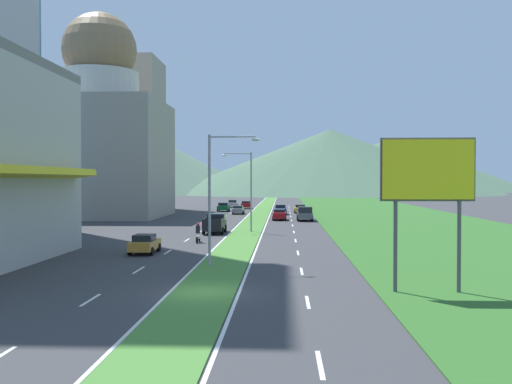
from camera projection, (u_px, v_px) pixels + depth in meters
ground_plane at (204, 293)px, 28.83m from camera, size 600.00×600.00×0.00m
grass_median at (258, 217)px, 88.75m from camera, size 3.20×240.00×0.06m
grass_verge_right at (393, 217)px, 87.76m from camera, size 24.00×240.00×0.06m
lane_dash_left_2 at (91, 300)px, 27.12m from camera, size 0.16×2.80×0.01m
lane_dash_left_3 at (139, 270)px, 36.13m from camera, size 0.16×2.80×0.01m
lane_dash_left_4 at (168, 252)px, 45.14m from camera, size 0.16×2.80×0.01m
lane_dash_left_5 at (187, 240)px, 54.15m from camera, size 0.16×2.80×0.01m
lane_dash_left_6 at (201, 232)px, 63.16m from camera, size 0.16×2.80×0.01m
lane_dash_left_7 at (211, 225)px, 72.17m from camera, size 0.16×2.80×0.01m
lane_dash_left_8 at (219, 220)px, 81.18m from camera, size 0.16×2.80×0.01m
lane_dash_left_9 at (226, 216)px, 90.19m from camera, size 0.16×2.80×0.01m
lane_dash_left_10 at (231, 213)px, 99.20m from camera, size 0.16×2.80×0.01m
lane_dash_left_11 at (235, 210)px, 108.21m from camera, size 0.16×2.80×0.01m
lane_dash_left_12 at (239, 208)px, 117.21m from camera, size 0.16×2.80×0.01m
lane_dash_left_13 at (242, 206)px, 126.22m from camera, size 0.16×2.80×0.01m
lane_dash_right_1 at (320, 364)px, 17.62m from camera, size 0.16×2.80×0.01m
lane_dash_right_2 at (308, 302)px, 26.63m from camera, size 0.16×2.80×0.01m
lane_dash_right_3 at (302, 271)px, 35.64m from camera, size 0.16×2.80×0.01m
lane_dash_right_4 at (298, 253)px, 44.65m from camera, size 0.16×2.80×0.01m
lane_dash_right_5 at (296, 241)px, 53.66m from camera, size 0.16×2.80×0.01m
lane_dash_right_6 at (294, 232)px, 62.67m from camera, size 0.16×2.80×0.01m
lane_dash_right_7 at (293, 225)px, 71.68m from camera, size 0.16×2.80×0.01m
lane_dash_right_8 at (292, 220)px, 80.69m from camera, size 0.16×2.80×0.01m
lane_dash_right_9 at (291, 216)px, 89.70m from camera, size 0.16×2.80×0.01m
lane_dash_right_10 at (290, 213)px, 98.71m from camera, size 0.16×2.80×0.01m
lane_dash_right_11 at (290, 210)px, 107.72m from camera, size 0.16×2.80×0.01m
lane_dash_right_12 at (289, 208)px, 116.73m from camera, size 0.16×2.80×0.01m
lane_dash_right_13 at (289, 206)px, 125.74m from camera, size 0.16×2.80×0.01m
edge_line_median_left at (246, 217)px, 88.83m from camera, size 0.16×240.00×0.01m
edge_line_median_right at (269, 217)px, 88.66m from camera, size 0.16×240.00×0.01m
domed_building at (100, 136)px, 88.67m from camera, size 19.57×19.57×31.31m
midrise_colored at (128, 135)px, 109.58m from camera, size 12.17×12.17×28.49m
hill_far_left at (84, 147)px, 271.11m from camera, size 166.19×166.19×42.63m
hill_far_center at (330, 161)px, 251.04m from camera, size 143.05×143.05×27.76m
hill_far_right at (389, 165)px, 314.63m from camera, size 145.97×145.97×28.00m
street_lamp_near at (216, 189)px, 37.66m from camera, size 3.41×0.39×8.62m
street_lamp_mid at (248, 185)px, 62.48m from camera, size 3.30×0.41×8.68m
billboard_roadside at (428, 177)px, 28.61m from camera, size 4.68×0.28×7.76m
car_0 at (300, 209)px, 99.21m from camera, size 2.04×4.13×1.43m
car_1 at (279, 214)px, 81.61m from camera, size 1.97×4.79×1.53m
car_2 at (223, 207)px, 103.68m from camera, size 2.04×4.50×1.61m
car_3 at (238, 210)px, 95.92m from camera, size 1.87×4.54×1.40m
car_4 at (246, 205)px, 113.91m from camera, size 2.02×4.10×1.51m
car_5 at (233, 203)px, 120.01m from camera, size 2.00×4.40×1.52m
car_6 at (281, 209)px, 94.77m from camera, size 2.03×4.70×1.61m
car_7 at (145, 244)px, 44.34m from camera, size 1.86×4.07×1.47m
pickup_truck_0 at (305, 214)px, 79.90m from camera, size 2.18×5.40×2.00m
pickup_truck_1 at (215, 224)px, 61.60m from camera, size 2.18×5.40×2.00m
motorcycle_rider at (198, 234)px, 52.06m from camera, size 0.36×2.00×1.80m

